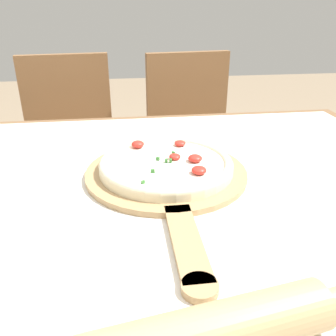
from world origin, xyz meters
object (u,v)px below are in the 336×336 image
Objects in this scene: pizza at (166,164)px; chair_right at (192,139)px; pizza_peel at (168,177)px; chair_left at (72,145)px.

chair_right reaches higher than pizza.
pizza_peel is 0.94m from chair_left.
chair_left and chair_right have the same top height.
pizza is 0.90m from chair_right.
chair_left is at bearing 110.44° from pizza_peel.
pizza_peel is at bearing -111.63° from chair_right.
chair_right is (0.23, 0.85, -0.24)m from pizza_peel.
chair_left is (-0.32, 0.83, -0.26)m from pizza.
chair_left reaches higher than pizza_peel.
chair_left is (-0.32, 0.85, -0.24)m from pizza_peel.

